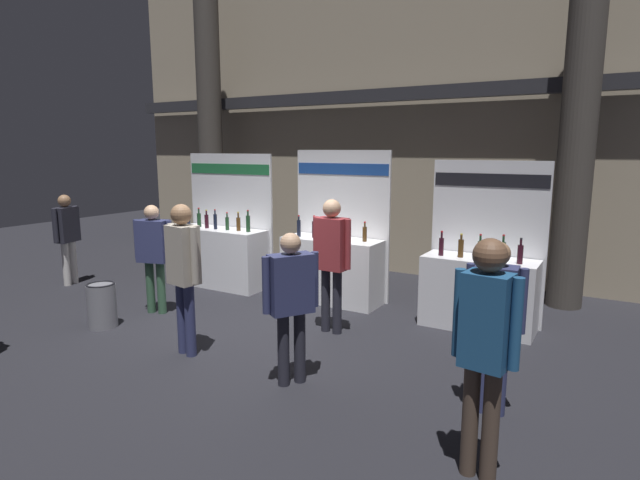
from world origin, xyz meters
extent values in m
plane|color=black|center=(0.00, 0.00, 0.00)|extent=(24.82, 24.82, 0.00)
cube|color=tan|center=(0.00, 4.38, 3.13)|extent=(12.41, 0.25, 6.26)
cube|color=#2D2D33|center=(0.00, 4.08, 3.44)|extent=(12.41, 0.20, 0.24)
cylinder|color=#423D38|center=(-3.64, 3.50, 2.81)|extent=(0.52, 0.52, 5.61)
cylinder|color=#423D38|center=(3.64, 3.50, 2.81)|extent=(0.52, 0.52, 5.61)
cube|color=white|center=(-1.84, 1.66, 0.52)|extent=(1.76, 0.60, 1.04)
cube|color=white|center=(-1.84, 2.00, 1.18)|extent=(1.85, 0.04, 2.36)
cube|color=#1E6638|center=(-1.84, 1.98, 2.09)|extent=(1.80, 0.01, 0.18)
cylinder|color=black|center=(-2.52, 1.61, 1.18)|extent=(0.06, 0.06, 0.27)
cylinder|color=black|center=(-2.52, 1.61, 1.34)|extent=(0.03, 0.03, 0.06)
cylinder|color=gold|center=(-2.52, 1.61, 1.39)|extent=(0.03, 0.03, 0.02)
cylinder|color=#19381E|center=(-2.30, 1.66, 1.17)|extent=(0.07, 0.07, 0.24)
cylinder|color=#19381E|center=(-2.30, 1.66, 1.33)|extent=(0.03, 0.03, 0.09)
cylinder|color=red|center=(-2.30, 1.66, 1.38)|extent=(0.03, 0.03, 0.02)
cylinder|color=black|center=(-2.07, 1.61, 1.17)|extent=(0.07, 0.07, 0.24)
cylinder|color=black|center=(-2.07, 1.61, 1.32)|extent=(0.03, 0.03, 0.07)
cylinder|color=gold|center=(-2.07, 1.61, 1.37)|extent=(0.03, 0.03, 0.02)
cylinder|color=black|center=(-1.85, 1.59, 1.18)|extent=(0.06, 0.06, 0.27)
cylinder|color=black|center=(-1.85, 1.59, 1.35)|extent=(0.03, 0.03, 0.07)
cylinder|color=red|center=(-1.85, 1.59, 1.39)|extent=(0.03, 0.03, 0.02)
cylinder|color=#19381E|center=(-1.61, 1.63, 1.16)|extent=(0.07, 0.07, 0.22)
cylinder|color=#19381E|center=(-1.61, 1.63, 1.30)|extent=(0.03, 0.03, 0.07)
cylinder|color=red|center=(-1.61, 1.63, 1.35)|extent=(0.03, 0.03, 0.02)
cylinder|color=#472D14|center=(-1.39, 1.66, 1.16)|extent=(0.07, 0.07, 0.23)
cylinder|color=#472D14|center=(-1.39, 1.66, 1.32)|extent=(0.03, 0.03, 0.08)
cylinder|color=gold|center=(-1.39, 1.66, 1.37)|extent=(0.03, 0.03, 0.02)
cylinder|color=#19381E|center=(-1.17, 1.65, 1.18)|extent=(0.07, 0.07, 0.28)
cylinder|color=#19381E|center=(-1.17, 1.65, 1.36)|extent=(0.03, 0.03, 0.08)
cylinder|color=red|center=(-1.17, 1.65, 1.41)|extent=(0.03, 0.03, 0.02)
cube|color=white|center=(0.37, 1.84, 0.52)|extent=(1.61, 0.60, 1.04)
cube|color=white|center=(0.37, 2.18, 1.21)|extent=(1.69, 0.04, 2.43)
cube|color=navy|center=(0.37, 2.15, 2.13)|extent=(1.64, 0.01, 0.18)
cylinder|color=black|center=(-0.19, 1.74, 1.17)|extent=(0.06, 0.06, 0.27)
cylinder|color=black|center=(-0.19, 1.74, 1.34)|extent=(0.03, 0.03, 0.06)
cylinder|color=red|center=(-0.19, 1.74, 1.38)|extent=(0.03, 0.03, 0.02)
cylinder|color=black|center=(0.07, 1.79, 1.17)|extent=(0.07, 0.07, 0.26)
cylinder|color=black|center=(0.07, 1.79, 1.34)|extent=(0.03, 0.03, 0.08)
cylinder|color=red|center=(0.07, 1.79, 1.39)|extent=(0.03, 0.03, 0.02)
cylinder|color=black|center=(0.37, 1.90, 1.16)|extent=(0.07, 0.07, 0.24)
cylinder|color=black|center=(0.37, 1.90, 1.31)|extent=(0.03, 0.03, 0.06)
cylinder|color=gold|center=(0.37, 1.90, 1.35)|extent=(0.03, 0.03, 0.02)
cylinder|color=black|center=(0.67, 1.80, 1.15)|extent=(0.07, 0.07, 0.22)
cylinder|color=black|center=(0.67, 1.80, 1.30)|extent=(0.03, 0.03, 0.08)
cylinder|color=black|center=(0.67, 1.80, 1.35)|extent=(0.03, 0.03, 0.02)
cylinder|color=#472D14|center=(0.93, 1.88, 1.15)|extent=(0.07, 0.07, 0.23)
cylinder|color=#472D14|center=(0.93, 1.88, 1.30)|extent=(0.03, 0.03, 0.07)
cylinder|color=red|center=(0.93, 1.88, 1.34)|extent=(0.03, 0.03, 0.02)
cube|color=white|center=(2.72, 1.76, 0.49)|extent=(1.51, 0.60, 0.99)
cube|color=white|center=(2.72, 2.10, 1.15)|extent=(1.58, 0.04, 2.29)
cube|color=black|center=(2.72, 2.08, 2.02)|extent=(1.54, 0.01, 0.18)
cylinder|color=black|center=(2.20, 1.67, 1.11)|extent=(0.07, 0.07, 0.24)
cylinder|color=black|center=(2.20, 1.67, 1.27)|extent=(0.03, 0.03, 0.08)
cylinder|color=red|center=(2.20, 1.67, 1.32)|extent=(0.03, 0.03, 0.02)
cylinder|color=#472D14|center=(2.47, 1.69, 1.11)|extent=(0.07, 0.07, 0.24)
cylinder|color=#472D14|center=(2.47, 1.69, 1.26)|extent=(0.03, 0.03, 0.06)
cylinder|color=gold|center=(2.47, 1.69, 1.31)|extent=(0.03, 0.03, 0.02)
cylinder|color=#19381E|center=(2.72, 1.71, 1.11)|extent=(0.07, 0.07, 0.24)
cylinder|color=#19381E|center=(2.72, 1.71, 1.27)|extent=(0.03, 0.03, 0.08)
cylinder|color=red|center=(2.72, 1.71, 1.32)|extent=(0.03, 0.03, 0.02)
cylinder|color=#19381E|center=(3.00, 1.80, 1.11)|extent=(0.07, 0.07, 0.24)
cylinder|color=#19381E|center=(3.00, 1.80, 1.27)|extent=(0.03, 0.03, 0.09)
cylinder|color=red|center=(3.00, 1.80, 1.32)|extent=(0.03, 0.03, 0.02)
cylinder|color=black|center=(3.24, 1.67, 1.11)|extent=(0.07, 0.07, 0.24)
cylinder|color=black|center=(3.24, 1.67, 1.27)|extent=(0.03, 0.03, 0.08)
cylinder|color=black|center=(3.24, 1.67, 1.32)|extent=(0.03, 0.03, 0.02)
cylinder|color=slate|center=(-1.77, -0.84, 0.30)|extent=(0.39, 0.39, 0.60)
torus|color=black|center=(-1.77, -0.84, 0.61)|extent=(0.38, 0.38, 0.02)
cylinder|color=navy|center=(3.48, -0.52, 0.39)|extent=(0.12, 0.12, 0.79)
cylinder|color=navy|center=(3.32, -0.53, 0.39)|extent=(0.12, 0.12, 0.79)
cube|color=navy|center=(3.40, -0.53, 1.10)|extent=(0.39, 0.26, 0.62)
sphere|color=#8C6647|center=(3.40, -0.53, 1.53)|extent=(0.22, 0.22, 0.22)
cylinder|color=navy|center=(3.63, -0.51, 1.12)|extent=(0.08, 0.08, 0.59)
cylinder|color=navy|center=(3.17, -0.54, 1.12)|extent=(0.08, 0.08, 0.59)
cylinder|color=navy|center=(-0.14, -0.93, 0.44)|extent=(0.12, 0.12, 0.88)
cylinder|color=navy|center=(0.02, -0.96, 0.44)|extent=(0.12, 0.12, 0.88)
cube|color=#ADA393|center=(-0.06, -0.95, 1.23)|extent=(0.39, 0.31, 0.70)
sphere|color=#8C6647|center=(-0.06, -0.95, 1.70)|extent=(0.24, 0.24, 0.24)
cylinder|color=#ADA393|center=(-0.28, -0.91, 1.24)|extent=(0.08, 0.08, 0.66)
cylinder|color=#ADA393|center=(0.15, -0.98, 1.24)|extent=(0.08, 0.08, 0.66)
cylinder|color=#47382D|center=(3.47, -1.55, 0.44)|extent=(0.12, 0.12, 0.88)
cylinder|color=#47382D|center=(3.63, -1.57, 0.44)|extent=(0.12, 0.12, 0.88)
cube|color=navy|center=(3.55, -1.56, 1.23)|extent=(0.36, 0.27, 0.70)
sphere|color=brown|center=(3.55, -1.56, 1.71)|extent=(0.24, 0.24, 0.24)
cylinder|color=navy|center=(3.34, -1.53, 1.25)|extent=(0.08, 0.08, 0.67)
cylinder|color=navy|center=(3.76, -1.59, 1.25)|extent=(0.08, 0.08, 0.67)
cylinder|color=#23232D|center=(0.97, 0.60, 0.43)|extent=(0.12, 0.12, 0.87)
cylinder|color=#23232D|center=(1.15, 0.60, 0.43)|extent=(0.12, 0.12, 0.87)
cube|color=maroon|center=(1.06, 0.60, 1.21)|extent=(0.42, 0.26, 0.69)
sphere|color=tan|center=(1.06, 0.60, 1.68)|extent=(0.24, 0.24, 0.24)
cylinder|color=maroon|center=(0.82, 0.61, 1.23)|extent=(0.08, 0.08, 0.65)
cylinder|color=maroon|center=(1.31, 0.59, 1.23)|extent=(0.08, 0.08, 0.65)
cylinder|color=#23232D|center=(1.41, -1.04, 0.39)|extent=(0.12, 0.12, 0.78)
cylinder|color=#23232D|center=(1.51, -0.88, 0.39)|extent=(0.12, 0.12, 0.78)
cube|color=navy|center=(1.46, -0.96, 1.09)|extent=(0.43, 0.50, 0.62)
sphere|color=tan|center=(1.46, -0.96, 1.51)|extent=(0.21, 0.21, 0.21)
cylinder|color=navy|center=(1.32, -1.19, 1.10)|extent=(0.08, 0.08, 0.59)
cylinder|color=navy|center=(1.61, -0.73, 1.10)|extent=(0.08, 0.08, 0.59)
cylinder|color=silver|center=(-4.28, 0.43, 0.40)|extent=(0.12, 0.12, 0.79)
cylinder|color=silver|center=(-4.24, 0.26, 0.40)|extent=(0.12, 0.12, 0.79)
cube|color=#23232D|center=(-4.26, 0.34, 1.10)|extent=(0.33, 0.46, 0.63)
sphere|color=#8C6647|center=(-4.26, 0.34, 1.53)|extent=(0.22, 0.22, 0.22)
cylinder|color=#23232D|center=(-4.33, 0.59, 1.12)|extent=(0.08, 0.08, 0.60)
cylinder|color=#23232D|center=(-4.20, 0.10, 1.12)|extent=(0.08, 0.08, 0.60)
cylinder|color=#33563D|center=(-1.53, 0.01, 0.39)|extent=(0.12, 0.12, 0.79)
cylinder|color=#33563D|center=(-1.71, -0.04, 0.39)|extent=(0.12, 0.12, 0.79)
cube|color=navy|center=(-1.62, -0.02, 1.10)|extent=(0.51, 0.37, 0.63)
sphere|color=tan|center=(-1.62, -0.02, 1.53)|extent=(0.22, 0.22, 0.22)
cylinder|color=navy|center=(-1.36, 0.06, 1.12)|extent=(0.08, 0.08, 0.59)
cylinder|color=navy|center=(-1.88, -0.10, 1.12)|extent=(0.08, 0.08, 0.59)
camera|label=1|loc=(4.32, -5.20, 2.45)|focal=28.90mm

